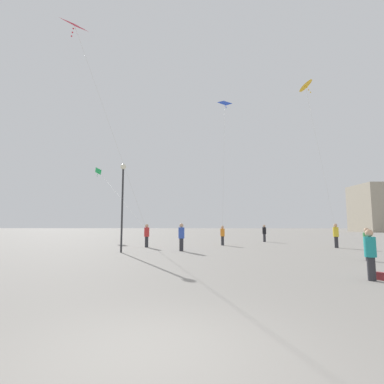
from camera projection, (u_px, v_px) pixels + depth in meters
name	position (u px, v px, depth m)	size (l,w,h in m)	color
ground_plane	(156.00, 355.00, 3.91)	(300.00, 300.00, 0.00)	gray
person_in_teal	(370.00, 252.00, 9.17)	(0.34, 0.34, 1.58)	#2D2D33
person_in_red	(147.00, 234.00, 22.73)	(0.39, 0.39, 1.78)	#2D2D33
person_in_green	(367.00, 243.00, 14.14)	(0.34, 0.34, 1.58)	#2D2D33
person_in_blue	(181.00, 236.00, 19.45)	(0.40, 0.40, 1.82)	#2D2D33
person_in_yellow	(336.00, 234.00, 22.14)	(0.40, 0.40, 1.82)	#2D2D33
person_in_orange	(223.00, 234.00, 24.90)	(0.36, 0.36, 1.66)	#2D2D33
person_in_black	(264.00, 232.00, 29.96)	(0.38, 0.38, 1.74)	#2D2D33
kite_emerald_delta	(99.00, 172.00, 40.60)	(10.80, 18.11, 8.32)	green
kite_crimson_delta	(76.00, 29.00, 20.22)	(5.28, 5.15, 14.48)	red
kite_cobalt_delta	(225.00, 106.00, 28.30)	(1.20, 2.52, 12.48)	blue
kite_amber_diamond	(305.00, 86.00, 24.42)	(2.19, 1.67, 12.46)	yellow
lamppost_east	(123.00, 193.00, 18.76)	(0.36, 0.36, 5.64)	#2D2D30
handbag_beside_flyer	(381.00, 276.00, 9.18)	(0.32, 0.14, 0.24)	maroon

